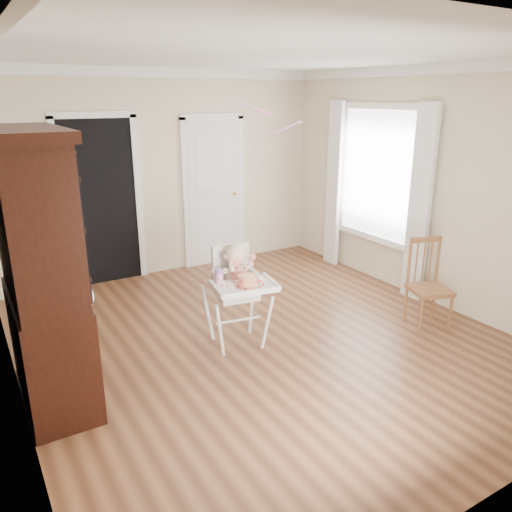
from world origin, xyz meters
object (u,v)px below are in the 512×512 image
sippy_cup (219,277)px  high_chair (236,285)px  china_cabinet (41,273)px  dining_chair (428,287)px  cake (247,281)px

sippy_cup → high_chair: bearing=22.8°
high_chair → china_cabinet: size_ratio=0.47×
china_cabinet → dining_chair: china_cabinet is taller
china_cabinet → dining_chair: (3.65, -0.64, -0.64)m
high_chair → china_cabinet: 1.76m
sippy_cup → dining_chair: dining_chair is taller
dining_chair → china_cabinet: bearing=-170.4°
cake → china_cabinet: size_ratio=0.11×
sippy_cup → china_cabinet: bearing=177.1°
high_chair → china_cabinet: bearing=-168.9°
high_chair → cake: 0.28m
high_chair → dining_chair: size_ratio=1.07×
china_cabinet → dining_chair: bearing=-10.0°
cake → china_cabinet: 1.73m
high_chair → china_cabinet: china_cabinet is taller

